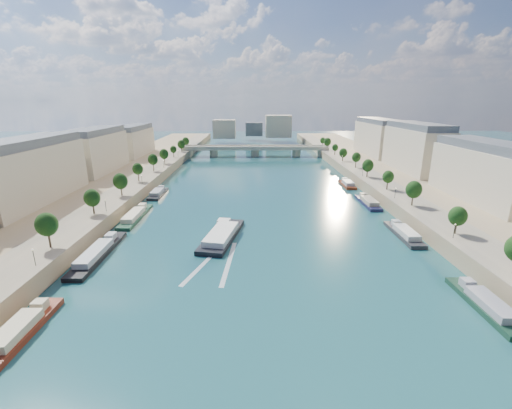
{
  "coord_description": "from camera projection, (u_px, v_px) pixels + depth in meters",
  "views": [
    {
      "loc": [
        -2.91,
        -41.54,
        41.33
      ],
      "look_at": [
        -1.31,
        77.76,
        5.0
      ],
      "focal_mm": 24.0,
      "sensor_mm": 36.0,
      "label": 1
    }
  ],
  "objects": [
    {
      "name": "bridge",
      "position": [
        255.0,
        150.0,
        263.92
      ],
      "size": [
        112.0,
        12.0,
        8.15
      ],
      "color": "#C1B79E",
      "rests_on": "ground"
    },
    {
      "name": "moored_barges_right",
      "position": [
        414.0,
        243.0,
        101.67
      ],
      "size": [
        5.0,
        162.64,
        3.6
      ],
      "color": "black",
      "rests_on": "ground"
    },
    {
      "name": "buildings_right",
      "position": [
        445.0,
        158.0,
        155.25
      ],
      "size": [
        16.0,
        226.0,
        23.2
      ],
      "color": "#C5B897",
      "rests_on": "ground"
    },
    {
      "name": "lamps_right",
      "position": [
        377.0,
        180.0,
        150.66
      ],
      "size": [
        0.36,
        200.36,
        4.28
      ],
      "color": "black",
      "rests_on": "ground"
    },
    {
      "name": "trees_right",
      "position": [
        379.0,
        172.0,
        154.69
      ],
      "size": [
        4.8,
        268.8,
        8.26
      ],
      "color": "#382B1E",
      "rests_on": "ground"
    },
    {
      "name": "quay_left",
      "position": [
        90.0,
        196.0,
        145.82
      ],
      "size": [
        44.0,
        520.0,
        5.0
      ],
      "primitive_type": "cube",
      "color": "#9E8460",
      "rests_on": "ground"
    },
    {
      "name": "trees_left",
      "position": [
        129.0,
        176.0,
        145.63
      ],
      "size": [
        4.8,
        268.8,
        8.26
      ],
      "color": "#382B1E",
      "rests_on": "ground"
    },
    {
      "name": "moored_barges_left",
      "position": [
        96.0,
        255.0,
        93.42
      ],
      "size": [
        5.0,
        151.73,
        3.6
      ],
      "color": "#1A1F39",
      "rests_on": "ground"
    },
    {
      "name": "pave_left",
      "position": [
        124.0,
        190.0,
        145.27
      ],
      "size": [
        14.0,
        520.0,
        0.1
      ],
      "primitive_type": "cube",
      "color": "gray",
      "rests_on": "quay_left"
    },
    {
      "name": "wake",
      "position": [
        217.0,
        262.0,
        91.1
      ],
      "size": [
        12.6,
        26.02,
        0.04
      ],
      "color": "silver",
      "rests_on": "ground"
    },
    {
      "name": "ground",
      "position": [
        258.0,
        201.0,
        147.47
      ],
      "size": [
        700.0,
        700.0,
        0.0
      ],
      "primitive_type": "plane",
      "color": "#0C3238",
      "rests_on": "ground"
    },
    {
      "name": "pave_right",
      "position": [
        391.0,
        189.0,
        146.73
      ],
      "size": [
        14.0,
        520.0,
        0.1
      ],
      "primitive_type": "cube",
      "color": "gray",
      "rests_on": "quay_right"
    },
    {
      "name": "skyline",
      "position": [
        257.0,
        128.0,
        353.23
      ],
      "size": [
        79.0,
        42.0,
        22.0
      ],
      "color": "#C5B897",
      "rests_on": "ground"
    },
    {
      "name": "lamps_left",
      "position": [
        126.0,
        189.0,
        134.96
      ],
      "size": [
        0.36,
        200.36,
        4.28
      ],
      "color": "black",
      "rests_on": "ground"
    },
    {
      "name": "quay_right",
      "position": [
        425.0,
        194.0,
        147.67
      ],
      "size": [
        44.0,
        520.0,
        5.0
      ],
      "primitive_type": "cube",
      "color": "#9E8460",
      "rests_on": "ground"
    },
    {
      "name": "tour_barge",
      "position": [
        222.0,
        235.0,
        106.66
      ],
      "size": [
        13.36,
        29.14,
        3.82
      ],
      "rotation": [
        0.0,
        0.0,
        -0.2
      ],
      "color": "black",
      "rests_on": "ground"
    },
    {
      "name": "buildings_left",
      "position": [
        68.0,
        159.0,
        153.07
      ],
      "size": [
        16.0,
        226.0,
        23.2
      ],
      "color": "#C5B897",
      "rests_on": "ground"
    }
  ]
}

